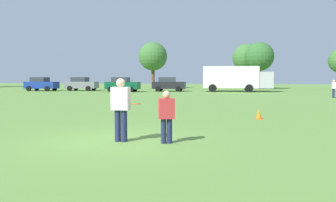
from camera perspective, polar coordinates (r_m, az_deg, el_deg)
name	(u,v)px	position (r m, az deg, el deg)	size (l,w,h in m)	color
ground_plane	(117,141)	(10.42, -8.33, -6.43)	(164.66, 164.66, 0.00)	#608C3D
player_thrower	(121,106)	(10.10, -7.75, -0.84)	(0.52, 0.32, 1.83)	#1E234C
player_defender	(166,114)	(9.76, -0.25, -2.15)	(0.49, 0.37, 1.49)	#1E234C
frisbee	(136,104)	(10.05, -5.21, -0.49)	(0.27, 0.27, 0.06)	#E54C33
traffic_cone	(259,114)	(15.98, 14.66, -2.05)	(0.32, 0.32, 0.48)	#D8590C
parked_car_near_left	(41,84)	(49.32, -20.07, 2.65)	(4.22, 2.25, 1.82)	navy
parked_car_mid_left	(81,84)	(48.33, -14.03, 2.75)	(4.22, 2.25, 1.82)	slate
parked_car_center	(122,84)	(44.02, -7.51, 2.72)	(4.22, 2.25, 1.82)	#0C4C2D
parked_car_mid_right	(169,84)	(44.93, 0.12, 2.78)	(4.22, 2.25, 1.82)	black
box_truck	(236,78)	(44.58, 11.06, 3.76)	(8.52, 3.07, 3.18)	white
bystander_sideline_watcher	(334,88)	(34.36, 25.53, 1.99)	(0.26, 0.45, 1.61)	#1E234C
tree_center_elm	(153,57)	(56.36, -2.48, 7.30)	(4.59, 4.59, 7.46)	brown
tree_east_birch	(246,58)	(56.97, 12.74, 6.93)	(4.38, 4.38, 7.12)	brown
tree_east_oak	(259,57)	(54.90, 14.77, 7.03)	(4.40, 4.40, 7.14)	brown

